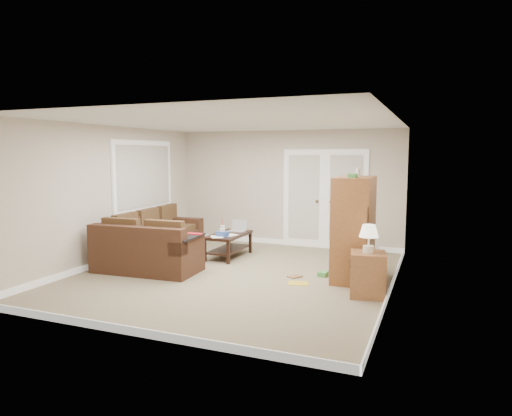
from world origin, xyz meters
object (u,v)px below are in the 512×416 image
at_px(coffee_table, 229,244).
at_px(tv_armoire, 354,228).
at_px(sectional_sofa, 154,245).
at_px(side_cabinet, 368,270).

bearing_deg(coffee_table, tv_armoire, -15.49).
height_order(sectional_sofa, coffee_table, sectional_sofa).
xyz_separation_m(tv_armoire, side_cabinet, (0.35, -0.80, -0.46)).
xyz_separation_m(coffee_table, tv_armoire, (2.51, -0.70, 0.58)).
distance_m(sectional_sofa, side_cabinet, 4.01).
bearing_deg(side_cabinet, coffee_table, 142.16).
bearing_deg(side_cabinet, sectional_sofa, 161.34).
xyz_separation_m(sectional_sofa, side_cabinet, (3.97, -0.60, 0.04)).
relative_size(sectional_sofa, tv_armoire, 1.54).
distance_m(coffee_table, tv_armoire, 2.67).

